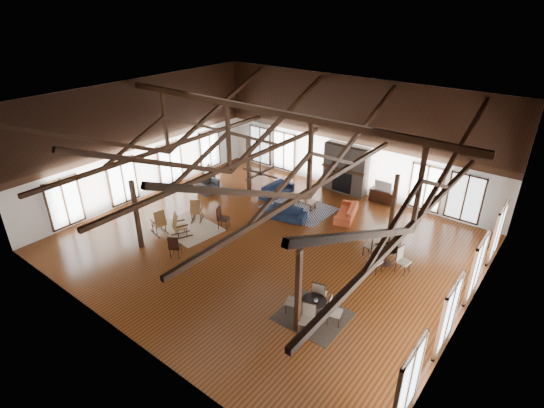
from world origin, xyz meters
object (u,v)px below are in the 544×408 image
Objects in this scene: sofa_navy_left at (277,190)px; sofa_orange at (346,211)px; cafe_table_near at (314,306)px; tv_console at (382,196)px; coffee_table at (304,200)px; cafe_table_far at (387,252)px; sofa_navy_front at (286,213)px; armchair at (208,186)px.

sofa_navy_left is 1.02× the size of sofa_orange.
sofa_navy_left is 9.53m from cafe_table_near.
cafe_table_near is at bearing -78.58° from tv_console.
cafe_table_far is at bearing -20.06° from coffee_table.
sofa_navy_front is 1.48m from coffee_table.
coffee_table is 0.63× the size of cafe_table_near.
sofa_navy_left is (-1.92, 1.83, 0.01)m from sofa_navy_front.
armchair is (-3.13, -1.99, 0.04)m from sofa_navy_left.
sofa_orange is 1.63× the size of coffee_table.
cafe_table_near is at bearing -108.98° from armchair.
cafe_table_far is at bearing -63.86° from tv_console.
armchair is at bearing 169.05° from sofa_navy_front.
cafe_table_near is (6.68, -6.79, 0.20)m from sofa_navy_left.
coffee_table is 0.96× the size of tv_console.
sofa_navy_front is 5.32m from tv_console.
cafe_table_far is (0.58, 4.38, 0.03)m from cafe_table_near.
cafe_table_far is at bearing -105.58° from sofa_navy_left.
armchair is 9.17m from tv_console.
sofa_orange is 7.54m from armchair.
sofa_orange reaches higher than coffee_table.
tv_console is (2.77, 3.01, -0.09)m from coffee_table.
sofa_navy_front is at bearing -81.16° from armchair.
cafe_table_far is at bearing -18.82° from sofa_navy_front.
armchair is at bearing -149.58° from tv_console.
sofa_orange is 2.66m from tv_console.
sofa_navy_left is at bearing 161.67° from cafe_table_far.
cafe_table_far is 5.64m from tv_console.
cafe_table_near reaches higher than coffee_table.
tv_console is (7.91, 4.65, -0.02)m from armchair.
sofa_navy_front is at bearing 133.86° from cafe_table_near.
tv_console is (-1.91, 9.45, -0.17)m from cafe_table_near.
sofa_orange is 1.92× the size of armchair.
cafe_table_far is (5.26, -2.05, 0.11)m from coffee_table.
sofa_navy_left reaches higher than coffee_table.
coffee_table is (0.08, 1.48, 0.13)m from sofa_navy_front.
sofa_orange is at bearing -86.16° from sofa_navy_left.
cafe_table_near is (2.57, -6.87, 0.20)m from sofa_orange.
cafe_table_near reaches higher than tv_console.
armchair is 0.54× the size of cafe_table_near.
sofa_orange is 7.33m from cafe_table_near.
sofa_navy_left is 4.12m from sofa_orange.
sofa_navy_front is 1.52× the size of tv_console.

